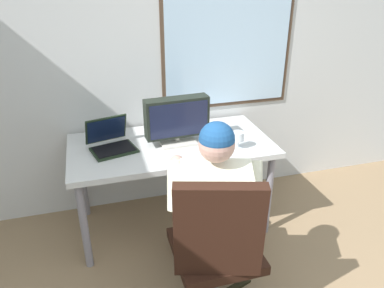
% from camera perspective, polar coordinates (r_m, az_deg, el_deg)
% --- Properties ---
extents(wall_rear, '(4.85, 0.08, 2.83)m').
position_cam_1_polar(wall_rear, '(3.00, -2.75, 16.10)').
color(wall_rear, silver).
rests_on(wall_rear, ground).
extents(desk, '(1.49, 0.76, 0.72)m').
position_cam_1_polar(desk, '(2.80, -3.21, -1.21)').
color(desk, gray).
rests_on(desk, ground).
extents(office_chair, '(0.59, 0.62, 1.00)m').
position_cam_1_polar(office_chair, '(2.09, 3.80, -15.10)').
color(office_chair, black).
rests_on(office_chair, ground).
extents(person_seated, '(0.64, 0.83, 1.21)m').
position_cam_1_polar(person_seated, '(2.24, 3.29, -9.34)').
color(person_seated, '#4E4749').
rests_on(person_seated, ground).
extents(crt_monitor, '(0.47, 0.23, 0.35)m').
position_cam_1_polar(crt_monitor, '(2.70, -2.32, 3.88)').
color(crt_monitor, beige).
rests_on(crt_monitor, desk).
extents(laptop, '(0.36, 0.36, 0.22)m').
position_cam_1_polar(laptop, '(2.74, -12.38, 0.55)').
color(laptop, black).
rests_on(laptop, desk).
extents(wine_glass, '(0.08, 0.08, 0.13)m').
position_cam_1_polar(wine_glass, '(2.68, 7.11, 1.06)').
color(wine_glass, silver).
rests_on(wine_glass, desk).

